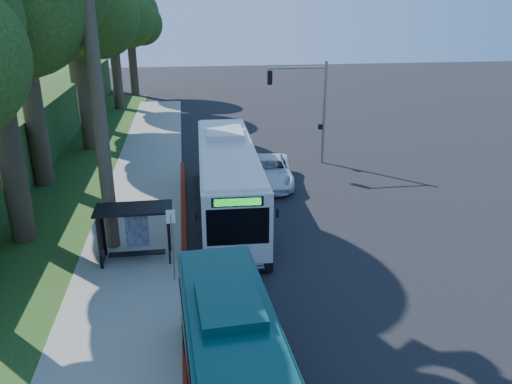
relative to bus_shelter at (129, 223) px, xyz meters
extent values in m
plane|color=black|center=(7.26, 2.86, -1.81)|extent=(140.00, 140.00, 0.00)
cube|color=gray|center=(-0.04, 2.86, -1.75)|extent=(4.50, 70.00, 0.12)
cube|color=maroon|center=(2.26, -1.14, -1.74)|extent=(0.25, 30.00, 0.13)
cube|color=#234719|center=(-5.74, 7.86, -1.78)|extent=(8.00, 70.00, 0.06)
cube|color=black|center=(0.26, -0.14, 0.69)|extent=(3.20, 1.50, 0.10)
cube|color=black|center=(-1.19, -0.14, -0.61)|extent=(0.06, 1.30, 2.20)
cube|color=navy|center=(0.26, 0.56, -0.56)|extent=(1.00, 0.12, 1.70)
cube|color=black|center=(0.26, -0.24, -1.36)|extent=(2.40, 0.40, 0.06)
cube|color=black|center=(-1.14, 0.46, -0.61)|extent=(0.08, 0.08, 2.40)
cube|color=black|center=(1.66, 0.46, -0.61)|extent=(0.08, 0.08, 2.40)
cube|color=black|center=(-1.14, -0.74, -0.61)|extent=(0.08, 0.08, 2.40)
cube|color=black|center=(1.66, -0.74, -0.61)|extent=(0.08, 0.08, 2.40)
cylinder|color=gray|center=(1.86, -2.14, -0.31)|extent=(0.06, 0.06, 3.00)
cube|color=white|center=(1.86, -2.14, 1.09)|extent=(0.35, 0.04, 0.55)
cylinder|color=gray|center=(12.06, 12.86, 1.69)|extent=(0.20, 0.20, 7.00)
cylinder|color=gray|center=(10.06, 12.86, 4.79)|extent=(4.00, 0.14, 0.14)
cube|color=black|center=(8.26, 12.86, 4.19)|extent=(0.30, 0.30, 0.90)
cube|color=black|center=(11.81, 12.86, 0.79)|extent=(0.25, 0.25, 0.35)
cylinder|color=#4C3F2D|center=(-0.94, 1.36, 4.69)|extent=(0.60, 0.60, 13.00)
cylinder|color=#382B1E|center=(-5.24, 2.86, 3.44)|extent=(1.10, 1.10, 10.50)
sphere|color=#1D380F|center=(-3.64, 1.66, 8.69)|extent=(5.60, 5.60, 5.60)
cylinder|color=#382B1E|center=(-6.24, 10.86, 4.14)|extent=(1.18, 1.18, 11.90)
cylinder|color=#382B1E|center=(-4.74, 18.86, 3.09)|extent=(1.06, 1.06, 9.80)
sphere|color=#1D380F|center=(-3.06, 17.60, 7.99)|extent=(5.88, 5.88, 5.88)
sphere|color=#1D380F|center=(-6.21, 20.33, 8.27)|extent=(5.46, 5.46, 5.46)
cylinder|color=#382B1E|center=(-6.74, 26.86, 3.79)|extent=(1.14, 1.14, 11.20)
cylinder|color=#382B1E|center=(-4.24, 34.86, 2.74)|extent=(1.02, 1.02, 9.10)
sphere|color=#1D380F|center=(-4.24, 34.86, 8.33)|extent=(8.00, 8.00, 8.00)
sphere|color=#1D380F|center=(-2.64, 33.66, 7.29)|extent=(5.60, 5.60, 5.60)
sphere|color=#1D380F|center=(-5.64, 36.26, 7.55)|extent=(5.20, 5.20, 5.20)
cylinder|color=#382B1E|center=(-3.24, 42.86, 2.39)|extent=(0.98, 0.98, 8.40)
sphere|color=#1D380F|center=(-3.24, 42.86, 7.55)|extent=(7.00, 7.00, 7.00)
sphere|color=#1D380F|center=(-1.84, 41.81, 6.59)|extent=(4.90, 4.90, 4.90)
sphere|color=#1D380F|center=(-4.47, 44.08, 6.83)|extent=(4.55, 4.55, 4.55)
cube|color=silver|center=(4.66, 4.70, 0.18)|extent=(3.24, 13.51, 3.19)
cube|color=black|center=(4.66, 4.70, -1.47)|extent=(3.27, 13.58, 0.39)
cube|color=black|center=(4.67, 5.26, 0.49)|extent=(3.22, 10.56, 1.23)
cube|color=black|center=(4.46, -1.95, 0.43)|extent=(2.51, 0.21, 1.57)
cube|color=black|center=(4.85, 11.36, 0.54)|extent=(2.29, 0.20, 1.12)
cube|color=#19E533|center=(4.46, -1.97, 1.50)|extent=(1.86, 0.17, 0.31)
cube|color=silver|center=(4.66, 4.70, 1.83)|extent=(2.99, 12.83, 0.13)
cube|color=silver|center=(4.72, 6.94, 2.02)|extent=(2.08, 2.86, 0.39)
cylinder|color=black|center=(3.24, 0.44, -1.25)|extent=(0.37, 1.13, 1.12)
cylinder|color=black|center=(5.82, 0.37, -1.25)|extent=(0.37, 1.13, 1.12)
cylinder|color=black|center=(3.51, 9.84, -1.25)|extent=(0.37, 1.13, 1.12)
cylinder|color=black|center=(6.10, 9.77, -1.25)|extent=(0.37, 1.13, 1.12)
cube|color=black|center=(3.57, -10.18, 0.08)|extent=(2.88, 8.74, 1.01)
cube|color=black|center=(3.30, -5.17, 0.13)|extent=(1.88, 0.21, 0.92)
cube|color=#0A3839|center=(3.60, -10.64, 1.19)|extent=(2.74, 10.61, 0.11)
cube|color=#0A3839|center=(3.50, -8.80, 1.35)|extent=(1.77, 2.39, 0.32)
cylinder|color=black|center=(2.30, -6.51, -1.35)|extent=(0.33, 0.94, 0.92)
cylinder|color=black|center=(4.43, -6.39, -1.35)|extent=(0.33, 0.94, 0.92)
imported|color=white|center=(7.64, 9.03, -0.98)|extent=(3.48, 6.24, 1.65)
camera|label=1|loc=(2.59, -19.96, 8.72)|focal=35.00mm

